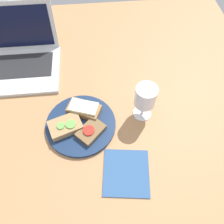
# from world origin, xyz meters

# --- Properties ---
(wooden_table) EXTENTS (1.40, 1.40, 0.03)m
(wooden_table) POSITION_xyz_m (0.00, 0.00, 0.01)
(wooden_table) COLOR #B27F51
(wooden_table) RESTS_ON ground
(plate) EXTENTS (0.25, 0.25, 0.01)m
(plate) POSITION_xyz_m (-0.05, -0.06, 0.04)
(plate) COLOR navy
(plate) RESTS_ON wooden_table
(sandwich_with_cheese) EXTENTS (0.13, 0.11, 0.03)m
(sandwich_with_cheese) POSITION_xyz_m (-0.04, -0.01, 0.06)
(sandwich_with_cheese) COLOR #937047
(sandwich_with_cheese) RESTS_ON plate
(sandwich_with_cucumber) EXTENTS (0.13, 0.10, 0.03)m
(sandwich_with_cucumber) POSITION_xyz_m (-0.10, -0.07, 0.06)
(sandwich_with_cucumber) COLOR #A88456
(sandwich_with_cucumber) RESTS_ON plate
(sandwich_with_tomato) EXTENTS (0.11, 0.11, 0.02)m
(sandwich_with_tomato) POSITION_xyz_m (-0.02, -0.10, 0.05)
(sandwich_with_tomato) COLOR brown
(sandwich_with_tomato) RESTS_ON plate
(wine_glass) EXTENTS (0.07, 0.07, 0.14)m
(wine_glass) POSITION_xyz_m (0.17, -0.03, 0.13)
(wine_glass) COLOR white
(wine_glass) RESTS_ON wooden_table
(laptop) EXTENTS (0.34, 0.31, 0.21)m
(laptop) POSITION_xyz_m (-0.31, 0.27, 0.07)
(laptop) COLOR silver
(laptop) RESTS_ON wooden_table
(napkin) EXTENTS (0.16, 0.17, 0.00)m
(napkin) POSITION_xyz_m (0.08, -0.24, 0.03)
(napkin) COLOR #33598C
(napkin) RESTS_ON wooden_table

